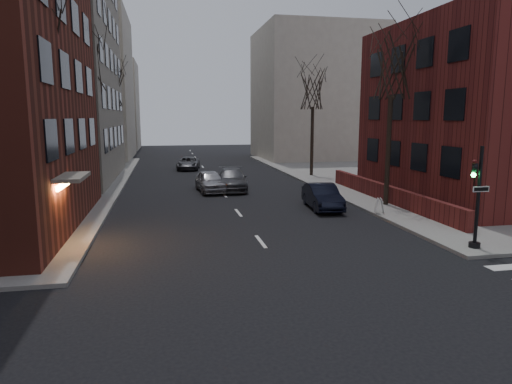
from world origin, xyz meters
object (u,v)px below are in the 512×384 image
Objects in this scene: tree_left_a at (36,35)px; sandwich_board at (379,205)px; streetlamp_far at (121,127)px; traffic_signal at (476,204)px; car_lane_far at (188,163)px; tree_left_c at (110,87)px; streetlamp_near at (90,134)px; tree_right_a at (392,67)px; car_lane_gray at (232,179)px; tree_right_b at (313,89)px; car_lane_silver at (210,181)px; tree_left_b at (85,60)px; parked_sedan at (322,197)px.

sandwich_board is (16.10, 1.81, -7.91)m from tree_left_a.
traffic_signal is at bearing -63.94° from streetlamp_far.
car_lane_far is (6.59, -2.24, -3.61)m from streetlamp_far.
tree_left_c reaches higher than streetlamp_near.
tree_right_a reaches higher than car_lane_gray.
streetlamp_near is (-17.00, -10.00, -3.35)m from tree_right_b.
tree_left_c is 2.22× the size of car_lane_silver.
streetlamp_far is 1.19× the size of car_lane_gray.
streetlamp_near is at bearing 141.13° from traffic_signal.
tree_left_a reaches higher than car_lane_silver.
car_lane_silver is at bearing -146.12° from tree_right_b.
tree_left_b is 1.11× the size of tree_right_a.
tree_left_c reaches higher than parked_sedan.
car_lane_far is at bearing -1.91° from tree_left_c.
tree_right_a is at bearing -51.34° from tree_left_c.
tree_left_c reaches higher than car_lane_gray.
traffic_signal is at bearing -66.70° from car_lane_silver.
streetlamp_far is 7.84m from car_lane_far.
car_lane_gray is at bearing -143.39° from tree_right_b.
tree_left_c is at bearing 118.36° from traffic_signal.
streetlamp_far is at bearing 125.31° from tree_right_a.
tree_right_a reaches higher than streetlamp_far.
tree_left_c is 2.16× the size of car_lane_far.
traffic_signal is 36.81m from streetlamp_far.
tree_left_c is at bearing 91.91° from streetlamp_near.
streetlamp_far is at bearing 123.35° from parked_sedan.
traffic_signal is at bearing -16.65° from tree_left_a.
traffic_signal reaches higher than car_lane_far.
tree_right_b is at bearing 87.85° from traffic_signal.
tree_left_c is 1.84× the size of car_lane_gray.
car_lane_far is at bearing 88.76° from car_lane_silver.
tree_left_b is at bearing -110.21° from car_lane_far.
tree_left_a reaches higher than streetlamp_far.
car_lane_silver is (7.40, 3.55, -3.49)m from streetlamp_near.
tree_left_c and tree_right_a have the same top height.
car_lane_gray is (9.60, 12.06, -7.71)m from tree_left_a.
tree_right_a is at bearing -90.00° from tree_right_b.
parked_sedan is (13.11, -3.84, -3.52)m from streetlamp_near.
tree_right_b reaches higher than car_lane_gray.
traffic_signal is at bearing -69.46° from sandwich_board.
parked_sedan is (-3.02, 9.17, -1.19)m from traffic_signal.
parked_sedan is at bearing 150.56° from sandwich_board.
tree_left_b reaches higher than car_lane_silver.
tree_left_a is at bearing -90.00° from tree_left_c.
tree_right_a is 1.06× the size of tree_right_b.
tree_left_a is 9.07m from streetlamp_near.
car_lane_gray is (1.60, 0.50, 0.02)m from car_lane_silver.
tree_left_b is at bearing 155.56° from tree_right_a.
car_lane_gray is (9.00, -15.94, -3.47)m from streetlamp_far.
car_lane_silver reaches higher than sandwich_board.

